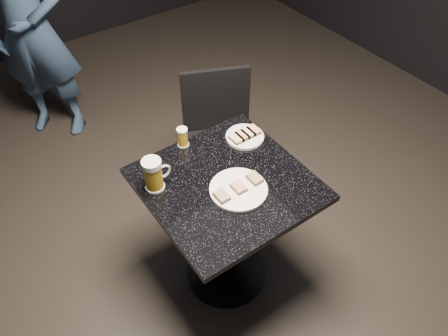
{
  "coord_description": "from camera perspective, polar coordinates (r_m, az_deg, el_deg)",
  "views": [
    {
      "loc": [
        -0.77,
        -1.07,
        2.16
      ],
      "look_at": [
        0.0,
        0.02,
        0.82
      ],
      "focal_mm": 35.0,
      "sensor_mm": 36.0,
      "label": 1
    }
  ],
  "objects": [
    {
      "name": "patron",
      "position": [
        3.2,
        -23.94,
        16.21
      ],
      "size": [
        0.69,
        0.67,
        1.59
      ],
      "primitive_type": "imported",
      "rotation": [
        0.0,
        0.0,
        -0.71
      ],
      "color": "navy",
      "rests_on": "floor"
    },
    {
      "name": "canapes_on_plate_large",
      "position": [
        1.88,
        1.91,
        -2.48
      ],
      "size": [
        0.23,
        0.07,
        0.02
      ],
      "color": "#4C3521",
      "rests_on": "plate_large"
    },
    {
      "name": "canapes_on_plate_small",
      "position": [
        2.12,
        2.76,
        4.42
      ],
      "size": [
        0.15,
        0.07,
        0.02
      ],
      "color": "#4C3521",
      "rests_on": "plate_small"
    },
    {
      "name": "beer_tumbler",
      "position": [
        2.08,
        -5.43,
        4.04
      ],
      "size": [
        0.06,
        0.06,
        0.1
      ],
      "color": "silver",
      "rests_on": "table"
    },
    {
      "name": "chair",
      "position": [
        2.54,
        -0.57,
        4.33
      ],
      "size": [
        0.52,
        0.52,
        0.87
      ],
      "color": "black",
      "rests_on": "floor"
    },
    {
      "name": "table",
      "position": [
        2.11,
        0.32,
        -6.29
      ],
      "size": [
        0.7,
        0.7,
        0.75
      ],
      "color": "black",
      "rests_on": "floor"
    },
    {
      "name": "beer_mug",
      "position": [
        1.87,
        -9.17,
        -0.82
      ],
      "size": [
        0.12,
        0.09,
        0.16
      ],
      "color": "white",
      "rests_on": "table"
    },
    {
      "name": "plate_small",
      "position": [
        2.14,
        2.74,
        4.09
      ],
      "size": [
        0.19,
        0.19,
        0.01
      ],
      "primitive_type": "cylinder",
      "color": "silver",
      "rests_on": "table"
    },
    {
      "name": "plate_large",
      "position": [
        1.89,
        1.89,
        -2.82
      ],
      "size": [
        0.25,
        0.25,
        0.01
      ],
      "primitive_type": "cylinder",
      "color": "white",
      "rests_on": "table"
    },
    {
      "name": "floor",
      "position": [
        2.53,
        0.27,
        -13.48
      ],
      "size": [
        6.0,
        6.0,
        0.0
      ],
      "primitive_type": "plane",
      "color": "black",
      "rests_on": "ground"
    }
  ]
}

